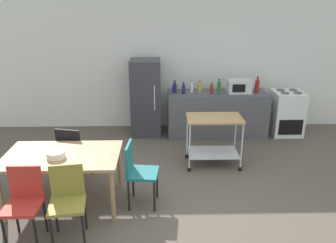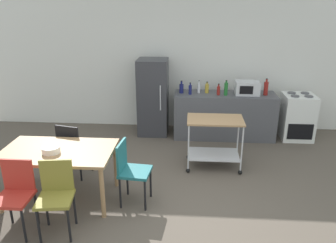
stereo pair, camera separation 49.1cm
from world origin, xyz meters
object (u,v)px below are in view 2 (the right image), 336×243
object	(u,v)px
stove_oven	(297,117)
bottle_sesame_oil	(181,88)
bottle_olive_oil	(199,88)
bottle_soy_sauce	(207,88)
chair_olive	(56,193)
fruit_bowl	(51,150)
bottle_hot_sauce	(218,90)
kitchen_cart	(215,135)
chair_black	(73,146)
bottle_sparkling_water	(190,89)
refrigerator	(153,97)
chair_teal	(130,168)
bottle_soda	(226,89)
microwave	(247,88)
chair_red	(15,192)
dining_table	(58,155)
bottle_vinegar	(266,88)

from	to	relation	value
stove_oven	bottle_sesame_oil	bearing A→B (deg)	-179.92
bottle_olive_oil	bottle_soy_sauce	xyz separation A→B (m)	(0.16, 0.02, -0.01)
chair_olive	fruit_bowl	bearing A→B (deg)	106.33
bottle_hot_sauce	kitchen_cart	bearing A→B (deg)	-95.89
chair_black	bottle_sesame_oil	bearing A→B (deg)	-117.53
bottle_olive_oil	bottle_hot_sauce	distance (m)	0.40
chair_olive	fruit_bowl	distance (m)	0.71
bottle_sparkling_water	bottle_olive_oil	distance (m)	0.20
chair_olive	refrigerator	world-z (taller)	refrigerator
chair_teal	kitchen_cart	xyz separation A→B (m)	(1.19, 1.15, 0.05)
kitchen_cart	bottle_soda	size ratio (longest dim) A/B	3.05
chair_olive	bottle_soy_sauce	size ratio (longest dim) A/B	3.96
stove_oven	bottle_soy_sauce	world-z (taller)	bottle_soy_sauce
bottle_sparkling_water	bottle_soy_sauce	xyz separation A→B (m)	(0.33, 0.13, -0.00)
stove_oven	bottle_sesame_oil	size ratio (longest dim) A/B	3.72
chair_teal	refrigerator	xyz separation A→B (m)	(0.02, 2.60, 0.26)
chair_teal	bottle_olive_oil	bearing A→B (deg)	-14.74
bottle_sesame_oil	microwave	size ratio (longest dim) A/B	0.54
chair_olive	bottle_hot_sauce	bearing A→B (deg)	47.84
chair_black	chair_red	bearing A→B (deg)	93.68
fruit_bowl	bottle_sparkling_water	bearing A→B (deg)	54.20
chair_red	refrigerator	bearing A→B (deg)	68.77
chair_red	stove_oven	distance (m)	5.26
stove_oven	fruit_bowl	distance (m)	4.74
kitchen_cart	microwave	world-z (taller)	microwave
bottle_sparkling_water	bottle_soda	xyz separation A→B (m)	(0.69, -0.03, 0.03)
dining_table	bottle_vinegar	bearing A→B (deg)	37.32
bottle_sesame_oil	fruit_bowl	distance (m)	3.07
bottle_sparkling_water	bottle_vinegar	bearing A→B (deg)	1.76
bottle_hot_sauce	fruit_bowl	xyz separation A→B (m)	(-2.36, -2.49, -0.20)
chair_red	microwave	xyz separation A→B (m)	(3.13, 3.19, 0.51)
bottle_soda	fruit_bowl	bearing A→B (deg)	-135.24
dining_table	chair_teal	size ratio (longest dim) A/B	1.69
chair_olive	chair_black	bearing A→B (deg)	92.78
dining_table	bottle_sparkling_water	size ratio (longest dim) A/B	6.44
stove_oven	bottle_vinegar	world-z (taller)	bottle_vinegar
chair_olive	chair_black	distance (m)	1.35
bottle_soy_sauce	chair_teal	bearing A→B (deg)	-113.32
bottle_soy_sauce	bottle_olive_oil	bearing A→B (deg)	-172.72
microwave	fruit_bowl	bearing A→B (deg)	-138.57
bottle_soda	stove_oven	bearing A→B (deg)	4.61
chair_teal	kitchen_cart	distance (m)	1.65
fruit_bowl	chair_red	bearing A→B (deg)	-109.29
dining_table	bottle_sparkling_water	xyz separation A→B (m)	(1.76, 2.41, 0.33)
dining_table	kitchen_cart	xyz separation A→B (m)	(2.18, 1.13, -0.10)
refrigerator	kitchen_cart	size ratio (longest dim) A/B	1.70
kitchen_cart	bottle_sparkling_water	size ratio (longest dim) A/B	3.90
bottle_olive_oil	chair_black	bearing A→B (deg)	-136.17
bottle_sparkling_water	bottle_soda	size ratio (longest dim) A/B	0.78
bottle_vinegar	bottle_hot_sauce	bearing A→B (deg)	-176.39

